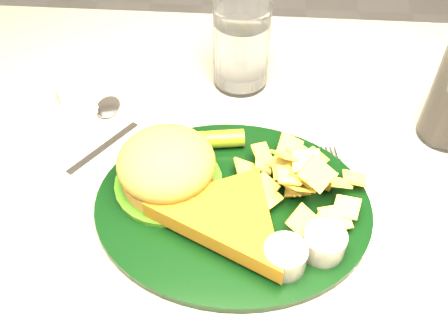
# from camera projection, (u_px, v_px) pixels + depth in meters

# --- Properties ---
(table) EXTENTS (1.20, 0.80, 0.75)m
(table) POSITION_uv_depth(u_px,v_px,m) (230.00, 307.00, 0.94)
(table) COLOR gray
(table) RESTS_ON ground
(dinner_plate) EXTENTS (0.35, 0.29, 0.08)m
(dinner_plate) POSITION_uv_depth(u_px,v_px,m) (233.00, 188.00, 0.59)
(dinner_plate) COLOR black
(dinner_plate) RESTS_ON table
(water_glass) EXTENTS (0.09, 0.09, 0.13)m
(water_glass) POSITION_uv_depth(u_px,v_px,m) (241.00, 45.00, 0.75)
(water_glass) COLOR white
(water_glass) RESTS_ON table
(fork_napkin) EXTENTS (0.15, 0.19, 0.01)m
(fork_napkin) POSITION_uv_depth(u_px,v_px,m) (336.00, 216.00, 0.61)
(fork_napkin) COLOR white
(fork_napkin) RESTS_ON table
(spoon) EXTENTS (0.13, 0.17, 0.01)m
(spoon) POSITION_uv_depth(u_px,v_px,m) (103.00, 146.00, 0.69)
(spoon) COLOR white
(spoon) RESTS_ON table
(ramekin) EXTENTS (0.04, 0.04, 0.03)m
(ramekin) POSITION_uv_depth(u_px,v_px,m) (72.00, 93.00, 0.75)
(ramekin) COLOR white
(ramekin) RESTS_ON table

